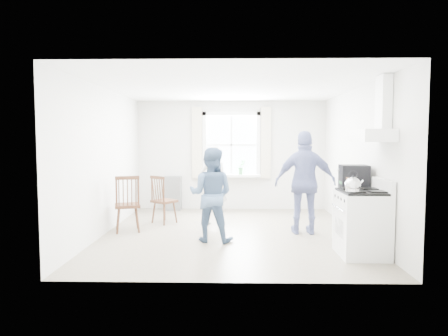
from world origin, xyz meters
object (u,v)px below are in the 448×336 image
stereo_stack (354,177)px  low_cabinet (352,216)px  windsor_chair_b (160,194)px  person_mid (211,195)px  windsor_chair_a (127,198)px  gas_stove (362,223)px  person_right (305,183)px  person_left (214,186)px

stereo_stack → low_cabinet: bearing=79.5°
windsor_chair_b → person_mid: size_ratio=0.63×
low_cabinet → windsor_chair_a: 3.90m
gas_stove → windsor_chair_b: (-3.32, 2.10, 0.11)m
low_cabinet → person_right: size_ratio=0.49×
low_cabinet → windsor_chair_b: 3.67m
windsor_chair_a → person_left: bearing=23.3°
windsor_chair_a → low_cabinet: bearing=-9.4°
person_right → low_cabinet: bearing=136.7°
gas_stove → windsor_chair_a: gas_stove is taller
person_left → person_mid: bearing=110.3°
low_cabinet → person_left: 2.67m
gas_stove → stereo_stack: size_ratio=2.49×
windsor_chair_b → gas_stove: bearing=-32.4°
gas_stove → person_mid: person_mid is taller
low_cabinet → windsor_chair_b: bearing=157.5°
windsor_chair_a → person_right: (3.19, 0.00, 0.28)m
low_cabinet → stereo_stack: 0.64m
gas_stove → windsor_chair_a: (-3.77, 1.34, 0.15)m
person_right → person_mid: bearing=19.7°
person_left → person_mid: size_ratio=1.00×
windsor_chair_b → person_mid: person_mid is taller
stereo_stack → windsor_chair_a: 3.92m
low_cabinet → person_mid: (-2.30, 0.08, 0.33)m
gas_stove → low_cabinet: gas_stove is taller
gas_stove → stereo_stack: bearing=84.9°
windsor_chair_a → person_left: 1.67m
person_mid → person_right: (1.65, 0.56, 0.14)m
gas_stove → person_left: person_left is taller
windsor_chair_a → person_mid: (1.54, -0.56, 0.14)m
person_left → person_right: 1.79m
gas_stove → person_mid: (-2.23, 0.78, 0.29)m
gas_stove → person_left: 3.02m
person_mid → gas_stove: bearing=171.8°
windsor_chair_a → person_left: (1.53, 0.66, 0.14)m
low_cabinet → person_right: bearing=135.6°
person_mid → person_left: bearing=-78.4°
stereo_stack → person_left: 2.70m
person_right → windsor_chair_a: bearing=1.1°
windsor_chair_b → person_left: bearing=-5.7°
person_mid → person_right: 1.75m
low_cabinet → stereo_stack: stereo_stack is taller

